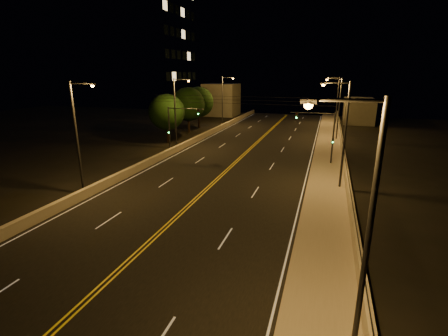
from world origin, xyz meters
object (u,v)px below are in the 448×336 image
(building_tower, at_px, (127,46))
(tree_2, at_px, (198,102))
(streetlight_0, at_px, (361,226))
(streetlight_1, at_px, (342,130))
(streetlight_4, at_px, (79,132))
(tree_1, at_px, (188,104))
(traffic_signal_left, at_px, (176,124))
(tree_0, at_px, (167,112))
(streetlight_2, at_px, (338,105))
(streetlight_6, at_px, (224,98))
(streetlight_3, at_px, (336,98))
(streetlight_5, at_px, (177,109))
(traffic_signal_right, at_px, (325,132))

(building_tower, distance_m, tree_2, 19.26)
(streetlight_0, relative_size, streetlight_1, 1.00)
(streetlight_0, height_order, streetlight_4, same)
(streetlight_4, relative_size, tree_1, 1.21)
(traffic_signal_left, height_order, tree_0, tree_0)
(streetlight_2, xyz_separation_m, tree_1, (-25.34, -0.26, -0.51))
(streetlight_4, bearing_deg, building_tower, 117.36)
(building_tower, relative_size, tree_0, 4.39)
(streetlight_1, bearing_deg, streetlight_6, 123.41)
(streetlight_3, bearing_deg, streetlight_1, -90.00)
(streetlight_0, height_order, streetlight_5, same)
(traffic_signal_left, bearing_deg, streetlight_5, 112.11)
(traffic_signal_left, bearing_deg, streetlight_3, 58.28)
(streetlight_6, xyz_separation_m, building_tower, (-20.09, -1.74, 10.18))
(streetlight_6, bearing_deg, streetlight_1, -56.59)
(streetlight_1, height_order, streetlight_6, same)
(streetlight_3, bearing_deg, traffic_signal_right, -92.65)
(traffic_signal_right, bearing_deg, streetlight_6, 129.49)
(streetlight_2, distance_m, tree_2, 26.22)
(streetlight_5, height_order, traffic_signal_right, streetlight_5)
(traffic_signal_right, height_order, tree_0, tree_0)
(traffic_signal_right, bearing_deg, streetlight_3, 87.35)
(streetlight_2, distance_m, building_tower, 43.32)
(streetlight_0, xyz_separation_m, tree_1, (-25.34, 43.63, -0.51))
(streetlight_4, bearing_deg, tree_0, 98.59)
(streetlight_5, distance_m, traffic_signal_right, 20.21)
(streetlight_4, relative_size, streetlight_5, 1.00)
(streetlight_5, height_order, tree_1, streetlight_5)
(streetlight_1, xyz_separation_m, streetlight_3, (0.00, 41.27, 0.00))
(streetlight_0, bearing_deg, building_tower, 129.37)
(tree_1, bearing_deg, traffic_signal_left, -72.10)
(streetlight_1, bearing_deg, streetlight_4, -159.52)
(traffic_signal_left, bearing_deg, traffic_signal_right, 0.00)
(streetlight_4, distance_m, streetlight_5, 19.13)
(streetlight_3, height_order, traffic_signal_right, streetlight_3)
(tree_2, bearing_deg, streetlight_1, -48.97)
(streetlight_6, bearing_deg, tree_2, -143.54)
(streetlight_3, distance_m, streetlight_4, 53.77)
(tree_2, bearing_deg, streetlight_3, 24.72)
(streetlight_0, height_order, traffic_signal_right, streetlight_0)
(tree_0, bearing_deg, traffic_signal_left, -54.08)
(streetlight_2, relative_size, streetlight_4, 1.00)
(streetlight_5, xyz_separation_m, building_tower, (-20.09, 19.69, 10.18))
(streetlight_2, distance_m, streetlight_5, 25.07)
(tree_2, bearing_deg, traffic_signal_right, -41.20)
(streetlight_6, relative_size, traffic_signal_right, 1.57)
(streetlight_0, height_order, building_tower, building_tower)
(streetlight_4, xyz_separation_m, tree_0, (-3.42, 22.64, -0.90))
(streetlight_2, bearing_deg, traffic_signal_left, -142.35)
(streetlight_2, height_order, tree_1, streetlight_2)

